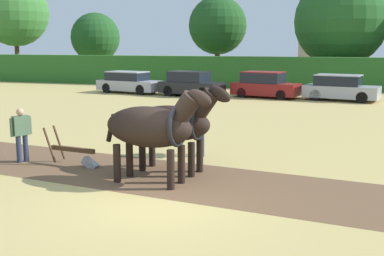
% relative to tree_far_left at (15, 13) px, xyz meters
% --- Properties ---
extents(ground_plane, '(240.00, 240.00, 0.00)m').
position_rel_tree_far_left_xyz_m(ground_plane, '(27.76, -31.33, -6.28)').
color(ground_plane, tan).
extents(plowed_furrow_strip, '(33.84, 6.85, 0.01)m').
position_rel_tree_far_left_xyz_m(plowed_furrow_strip, '(22.08, -28.92, -6.28)').
color(plowed_furrow_strip, brown).
rests_on(plowed_furrow_strip, ground).
extents(hedgerow, '(65.42, 1.27, 2.35)m').
position_rel_tree_far_left_xyz_m(hedgerow, '(27.76, -4.46, -5.11)').
color(hedgerow, '#286023').
rests_on(hedgerow, ground).
extents(tree_far_left, '(6.52, 6.52, 9.55)m').
position_rel_tree_far_left_xyz_m(tree_far_left, '(0.00, 0.00, 0.00)').
color(tree_far_left, '#4C3823').
rests_on(tree_far_left, ground).
extents(tree_left, '(4.69, 4.69, 6.25)m').
position_rel_tree_far_left_xyz_m(tree_left, '(7.98, 1.45, -2.39)').
color(tree_left, brown).
rests_on(tree_left, ground).
extents(tree_center_left, '(5.04, 5.04, 7.39)m').
position_rel_tree_far_left_xyz_m(tree_center_left, '(20.28, 0.92, -1.43)').
color(tree_center_left, '#4C3823').
rests_on(tree_center_left, ground).
extents(tree_center, '(7.28, 7.28, 8.72)m').
position_rel_tree_far_left_xyz_m(tree_center, '(30.54, 0.23, -1.21)').
color(tree_center, '#423323').
rests_on(tree_center, ground).
extents(church_spire, '(2.39, 2.39, 15.53)m').
position_rel_tree_far_left_xyz_m(church_spire, '(26.11, 22.43, 1.85)').
color(church_spire, gray).
rests_on(church_spire, ground).
extents(draft_horse_lead_left, '(2.87, 1.26, 2.38)m').
position_rel_tree_far_left_xyz_m(draft_horse_lead_left, '(27.15, -30.07, -4.92)').
color(draft_horse_lead_left, black).
rests_on(draft_horse_lead_left, ground).
extents(draft_horse_lead_right, '(2.87, 1.19, 2.35)m').
position_rel_tree_far_left_xyz_m(draft_horse_lead_right, '(27.29, -28.94, -4.99)').
color(draft_horse_lead_right, black).
rests_on(draft_horse_lead_right, ground).
extents(plow, '(1.66, 0.51, 1.13)m').
position_rel_tree_far_left_xyz_m(plow, '(24.54, -29.20, -5.96)').
color(plow, '#4C331E').
rests_on(plow, ground).
extents(farmer_at_plow, '(0.38, 0.57, 1.53)m').
position_rel_tree_far_left_xyz_m(farmer_at_plow, '(22.84, -29.29, -5.41)').
color(farmer_at_plow, '#28334C').
rests_on(farmer_at_plow, ground).
extents(farmer_beside_team, '(0.44, 0.63, 1.74)m').
position_rel_tree_far_left_xyz_m(farmer_beside_team, '(27.41, -26.98, -5.26)').
color(farmer_beside_team, '#28334C').
rests_on(farmer_beside_team, ground).
extents(parked_car_far_left, '(4.72, 2.53, 1.45)m').
position_rel_tree_far_left_xyz_m(parked_car_far_left, '(17.28, -10.71, -5.57)').
color(parked_car_far_left, '#A8A8B2').
rests_on(parked_car_far_left, ground).
extents(parked_car_left, '(4.24, 2.54, 1.57)m').
position_rel_tree_far_left_xyz_m(parked_car_left, '(21.86, -11.26, -5.53)').
color(parked_car_left, black).
rests_on(parked_car_left, ground).
extents(parked_car_center_left, '(4.33, 2.52, 1.60)m').
position_rel_tree_far_left_xyz_m(parked_car_center_left, '(26.50, -10.68, -5.52)').
color(parked_car_center_left, maroon).
rests_on(parked_car_center_left, ground).
extents(parked_car_center, '(4.46, 2.56, 1.52)m').
position_rel_tree_far_left_xyz_m(parked_car_center, '(30.98, -10.89, -5.55)').
color(parked_car_center, '#A8A8B2').
rests_on(parked_car_center, ground).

